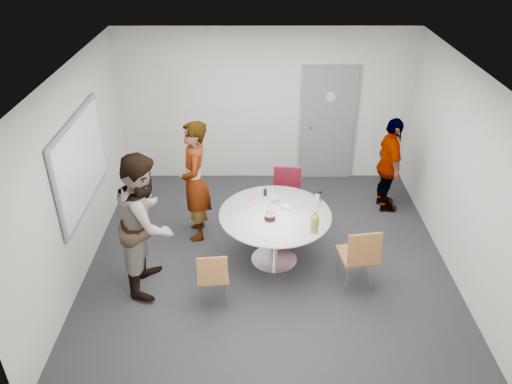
{
  "coord_description": "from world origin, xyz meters",
  "views": [
    {
      "loc": [
        -0.18,
        -5.64,
        4.43
      ],
      "look_at": [
        -0.17,
        0.25,
        0.97
      ],
      "focal_mm": 35.0,
      "sensor_mm": 36.0,
      "label": 1
    }
  ],
  "objects_px": {
    "person_main": "(195,182)",
    "chair_near_left": "(213,274)",
    "chair_near_right": "(360,253)",
    "chair_far": "(287,190)",
    "whiteboard": "(81,162)",
    "person_right": "(389,165)",
    "door": "(328,124)",
    "person_left": "(146,222)",
    "table": "(277,220)"
  },
  "relations": [
    {
      "from": "door",
      "to": "whiteboard",
      "type": "relative_size",
      "value": 1.12
    },
    {
      "from": "table",
      "to": "chair_near_right",
      "type": "xyz_separation_m",
      "value": [
        1.03,
        -0.59,
        -0.11
      ]
    },
    {
      "from": "chair_near_right",
      "to": "person_left",
      "type": "distance_m",
      "value": 2.72
    },
    {
      "from": "person_main",
      "to": "table",
      "type": "bearing_deg",
      "value": 53.74
    },
    {
      "from": "person_main",
      "to": "chair_near_left",
      "type": "bearing_deg",
      "value": 6.0
    },
    {
      "from": "table",
      "to": "person_main",
      "type": "relative_size",
      "value": 0.82
    },
    {
      "from": "chair_near_right",
      "to": "chair_far",
      "type": "relative_size",
      "value": 1.02
    },
    {
      "from": "door",
      "to": "table",
      "type": "xyz_separation_m",
      "value": [
        -0.98,
        -2.51,
        -0.34
      ]
    },
    {
      "from": "door",
      "to": "chair_near_right",
      "type": "distance_m",
      "value": 3.13
    },
    {
      "from": "person_main",
      "to": "person_left",
      "type": "relative_size",
      "value": 0.97
    },
    {
      "from": "chair_near_left",
      "to": "person_right",
      "type": "relative_size",
      "value": 0.51
    },
    {
      "from": "chair_far",
      "to": "person_main",
      "type": "xyz_separation_m",
      "value": [
        -1.36,
        -0.35,
        0.35
      ]
    },
    {
      "from": "whiteboard",
      "to": "person_left",
      "type": "height_order",
      "value": "whiteboard"
    },
    {
      "from": "whiteboard",
      "to": "table",
      "type": "bearing_deg",
      "value": -5.03
    },
    {
      "from": "person_right",
      "to": "chair_near_left",
      "type": "bearing_deg",
      "value": 128.87
    },
    {
      "from": "chair_far",
      "to": "person_left",
      "type": "xyz_separation_m",
      "value": [
        -1.85,
        -1.45,
        0.38
      ]
    },
    {
      "from": "chair_near_left",
      "to": "chair_near_right",
      "type": "bearing_deg",
      "value": 2.77
    },
    {
      "from": "door",
      "to": "chair_far",
      "type": "bearing_deg",
      "value": -117.92
    },
    {
      "from": "chair_near_left",
      "to": "chair_far",
      "type": "distance_m",
      "value": 2.14
    },
    {
      "from": "person_main",
      "to": "person_right",
      "type": "xyz_separation_m",
      "value": [
        3.0,
        0.75,
        -0.13
      ]
    },
    {
      "from": "chair_near_left",
      "to": "person_left",
      "type": "bearing_deg",
      "value": 146.1
    },
    {
      "from": "person_left",
      "to": "chair_near_left",
      "type": "bearing_deg",
      "value": -116.72
    },
    {
      "from": "person_left",
      "to": "whiteboard",
      "type": "bearing_deg",
      "value": 55.14
    },
    {
      "from": "person_right",
      "to": "door",
      "type": "bearing_deg",
      "value": 35.71
    },
    {
      "from": "chair_near_right",
      "to": "chair_far",
      "type": "distance_m",
      "value": 1.81
    },
    {
      "from": "whiteboard",
      "to": "person_left",
      "type": "relative_size",
      "value": 1.0
    },
    {
      "from": "door",
      "to": "person_right",
      "type": "distance_m",
      "value": 1.41
    },
    {
      "from": "chair_far",
      "to": "person_right",
      "type": "height_order",
      "value": "person_right"
    },
    {
      "from": "table",
      "to": "person_right",
      "type": "height_order",
      "value": "person_right"
    },
    {
      "from": "whiteboard",
      "to": "person_main",
      "type": "relative_size",
      "value": 1.04
    },
    {
      "from": "chair_near_right",
      "to": "person_main",
      "type": "xyz_separation_m",
      "value": [
        -2.2,
        1.25,
        0.34
      ]
    },
    {
      "from": "chair_far",
      "to": "person_main",
      "type": "height_order",
      "value": "person_main"
    },
    {
      "from": "door",
      "to": "person_left",
      "type": "relative_size",
      "value": 1.12
    },
    {
      "from": "door",
      "to": "person_left",
      "type": "height_order",
      "value": "door"
    },
    {
      "from": "chair_near_right",
      "to": "chair_far",
      "type": "xyz_separation_m",
      "value": [
        -0.84,
        1.6,
        -0.01
      ]
    },
    {
      "from": "chair_near_right",
      "to": "table",
      "type": "bearing_deg",
      "value": 141.38
    },
    {
      "from": "person_left",
      "to": "person_right",
      "type": "relative_size",
      "value": 1.2
    },
    {
      "from": "chair_near_right",
      "to": "chair_far",
      "type": "bearing_deg",
      "value": 109.01
    },
    {
      "from": "chair_near_left",
      "to": "chair_far",
      "type": "height_order",
      "value": "chair_far"
    },
    {
      "from": "chair_near_left",
      "to": "chair_near_right",
      "type": "height_order",
      "value": "chair_near_right"
    },
    {
      "from": "whiteboard",
      "to": "person_right",
      "type": "bearing_deg",
      "value": 14.98
    },
    {
      "from": "table",
      "to": "person_left",
      "type": "distance_m",
      "value": 1.74
    },
    {
      "from": "whiteboard",
      "to": "person_right",
      "type": "relative_size",
      "value": 1.2
    },
    {
      "from": "door",
      "to": "chair_near_right",
      "type": "bearing_deg",
      "value": -89.11
    },
    {
      "from": "chair_near_right",
      "to": "door",
      "type": "bearing_deg",
      "value": 82.15
    },
    {
      "from": "whiteboard",
      "to": "chair_far",
      "type": "height_order",
      "value": "whiteboard"
    },
    {
      "from": "chair_near_left",
      "to": "chair_far",
      "type": "relative_size",
      "value": 0.86
    },
    {
      "from": "person_right",
      "to": "whiteboard",
      "type": "bearing_deg",
      "value": 103.03
    },
    {
      "from": "table",
      "to": "person_right",
      "type": "distance_m",
      "value": 2.31
    },
    {
      "from": "chair_near_right",
      "to": "chair_far",
      "type": "height_order",
      "value": "chair_near_right"
    }
  ]
}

